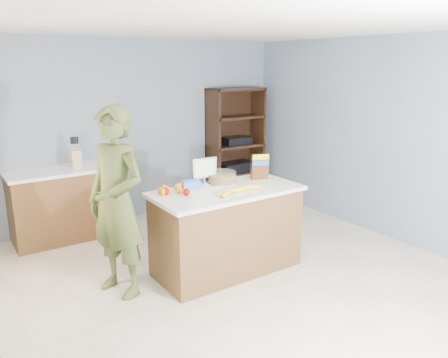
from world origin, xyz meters
TOP-DOWN VIEW (x-y plane):
  - floor at (0.00, 0.00)m, footprint 4.50×5.00m
  - walls at (0.00, 0.00)m, footprint 4.52×5.02m
  - counter_peninsula at (0.00, 0.30)m, footprint 1.56×0.76m
  - back_cabinet at (-1.20, 2.20)m, footprint 1.24×0.62m
  - shelving_unit at (1.55, 2.35)m, footprint 0.90×0.40m
  - person at (-1.11, 0.49)m, footprint 0.64×0.77m
  - knife_block at (-0.99, 2.17)m, footprint 0.12×0.10m
  - envelopes at (-0.04, 0.41)m, footprint 0.47×0.24m
  - bananas at (0.00, 0.14)m, footprint 0.56×0.20m
  - apples at (-0.53, 0.41)m, footprint 0.22×0.21m
  - oranges at (-0.53, 0.53)m, footprint 0.32×0.22m
  - blue_carton at (-0.28, 0.55)m, footprint 0.21×0.17m
  - salad_bowl at (0.10, 0.53)m, footprint 0.30×0.30m
  - tv at (-0.06, 0.63)m, footprint 0.28×0.12m
  - cereal_box at (0.55, 0.45)m, footprint 0.20×0.13m

SIDE VIEW (x-z plane):
  - floor at x=0.00m, z-range -0.01..0.01m
  - counter_peninsula at x=0.00m, z-range -0.03..0.87m
  - back_cabinet at x=-1.20m, z-range 0.00..0.90m
  - shelving_unit at x=1.55m, z-range -0.04..1.76m
  - envelopes at x=-0.04m, z-range 0.90..0.90m
  - person at x=-1.11m, z-range 0.00..1.81m
  - bananas at x=0.00m, z-range 0.90..0.95m
  - oranges at x=-0.53m, z-range 0.90..0.97m
  - apples at x=-0.53m, z-range 0.90..0.97m
  - blue_carton at x=-0.28m, z-range 0.90..0.98m
  - salad_bowl at x=0.10m, z-range 0.89..1.02m
  - knife_block at x=-0.99m, z-range 0.86..1.17m
  - tv at x=-0.06m, z-range 0.92..1.20m
  - cereal_box at x=0.55m, z-range 0.92..1.21m
  - walls at x=0.00m, z-range 0.40..2.91m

